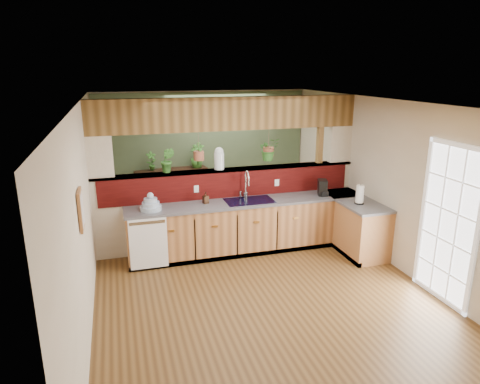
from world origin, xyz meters
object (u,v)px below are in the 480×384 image
object	(u,v)px
coffee_maker	(323,188)
paper_towel	(360,195)
dish_stack	(151,205)
soap_dispenser	(206,198)
glass_jar	(219,158)
shelving_console	(172,192)
faucet	(246,183)

from	to	relation	value
coffee_maker	paper_towel	xyz separation A→B (m)	(0.36, -0.62, 0.03)
dish_stack	soap_dispenser	bearing A→B (deg)	6.89
glass_jar	shelving_console	xyz separation A→B (m)	(-0.58, 1.90, -1.08)
shelving_console	glass_jar	bearing A→B (deg)	-81.84
glass_jar	dish_stack	bearing A→B (deg)	-161.14
faucet	soap_dispenser	distance (m)	0.75
faucet	glass_jar	world-z (taller)	glass_jar
glass_jar	shelving_console	world-z (taller)	glass_jar
faucet	paper_towel	xyz separation A→B (m)	(1.71, -0.82, -0.11)
dish_stack	coffee_maker	size ratio (longest dim) A/B	1.22
coffee_maker	shelving_console	distance (m)	3.34
glass_jar	shelving_console	bearing A→B (deg)	107.02
soap_dispenser	paper_towel	world-z (taller)	paper_towel
dish_stack	paper_towel	xyz separation A→B (m)	(3.34, -0.63, 0.06)
faucet	shelving_console	world-z (taller)	faucet
soap_dispenser	glass_jar	distance (m)	0.73
dish_stack	glass_jar	size ratio (longest dim) A/B	0.88
faucet	coffee_maker	world-z (taller)	faucet
dish_stack	shelving_console	distance (m)	2.45
faucet	glass_jar	distance (m)	0.63
soap_dispenser	coffee_maker	distance (m)	2.08
coffee_maker	glass_jar	distance (m)	1.90
faucet	shelving_console	bearing A→B (deg)	115.18
coffee_maker	glass_jar	xyz separation A→B (m)	(-1.76, 0.42, 0.55)
soap_dispenser	dish_stack	bearing A→B (deg)	-173.11
glass_jar	paper_towel	bearing A→B (deg)	-26.14
paper_towel	glass_jar	distance (m)	2.42
shelving_console	faucet	bearing A→B (deg)	-73.69
paper_towel	shelving_console	distance (m)	4.03
dish_stack	paper_towel	world-z (taller)	paper_towel
coffee_maker	paper_towel	bearing A→B (deg)	-41.34
faucet	dish_stack	distance (m)	1.65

